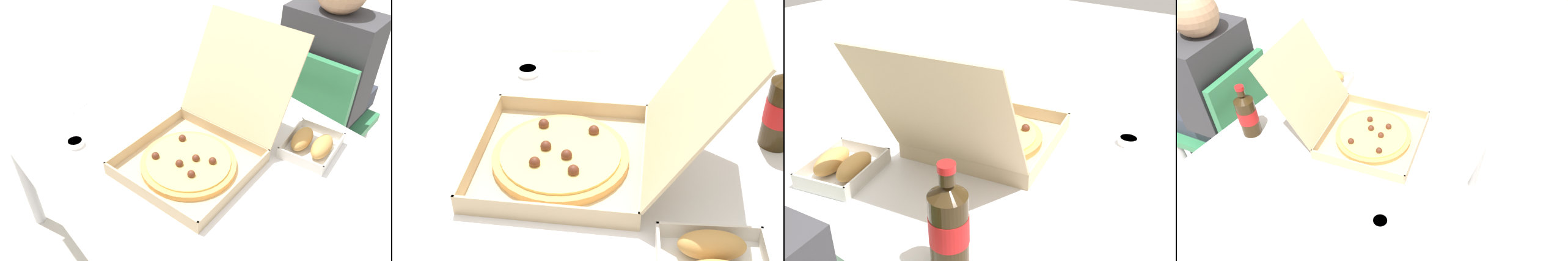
{
  "view_description": "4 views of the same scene",
  "coord_description": "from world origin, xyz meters",
  "views": [
    {
      "loc": [
        0.8,
        -0.65,
        1.59
      ],
      "look_at": [
        0.01,
        0.01,
        0.76
      ],
      "focal_mm": 38.06,
      "sensor_mm": 36.0,
      "label": 1
    },
    {
      "loc": [
        0.91,
        0.27,
        1.46
      ],
      "look_at": [
        -0.01,
        -0.04,
        0.73
      ],
      "focal_mm": 49.98,
      "sensor_mm": 36.0,
      "label": 2
    },
    {
      "loc": [
        -0.55,
        0.82,
        1.32
      ],
      "look_at": [
        0.09,
        -0.04,
        0.75
      ],
      "focal_mm": 41.15,
      "sensor_mm": 36.0,
      "label": 3
    },
    {
      "loc": [
        -0.79,
        -0.6,
        1.72
      ],
      "look_at": [
        0.08,
        -0.07,
        0.75
      ],
      "focal_mm": 33.89,
      "sensor_mm": 36.0,
      "label": 4
    }
  ],
  "objects": [
    {
      "name": "pizza_box_open",
      "position": [
        0.07,
        -0.02,
        0.76
      ],
      "size": [
        0.46,
        0.59,
        0.36
      ],
      "color": "tan",
      "rests_on": "dining_table"
    },
    {
      "name": "bread_side_box",
      "position": [
        0.27,
        0.28,
        0.73
      ],
      "size": [
        0.19,
        0.22,
        0.06
      ],
      "color": "white",
      "rests_on": "dining_table"
    },
    {
      "name": "cola_bottle",
      "position": [
        -0.14,
        0.35,
        0.8
      ],
      "size": [
        0.07,
        0.07,
        0.22
      ],
      "color": "#33230F",
      "rests_on": "dining_table"
    },
    {
      "name": "ground_plane",
      "position": [
        0.0,
        0.0,
        0.0
      ],
      "size": [
        10.0,
        10.0,
        0.0
      ],
      "primitive_type": "plane",
      "color": "beige"
    },
    {
      "name": "dining_table",
      "position": [
        0.0,
        0.0,
        0.64
      ],
      "size": [
        1.47,
        0.93,
        0.7
      ],
      "color": "white",
      "rests_on": "ground_plane"
    },
    {
      "name": "diner_person",
      "position": [
        -0.0,
        0.76,
        0.69
      ],
      "size": [
        0.38,
        0.44,
        1.15
      ],
      "color": "#333847",
      "rests_on": "ground_plane"
    },
    {
      "name": "dipping_sauce_cup",
      "position": [
        -0.23,
        -0.29,
        0.71
      ],
      "size": [
        0.06,
        0.06,
        0.02
      ],
      "color": "white",
      "rests_on": "dining_table"
    },
    {
      "name": "chair",
      "position": [
        0.01,
        0.7,
        0.48
      ],
      "size": [
        0.45,
        0.45,
        0.83
      ],
      "color": "#338451",
      "rests_on": "ground_plane"
    }
  ]
}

